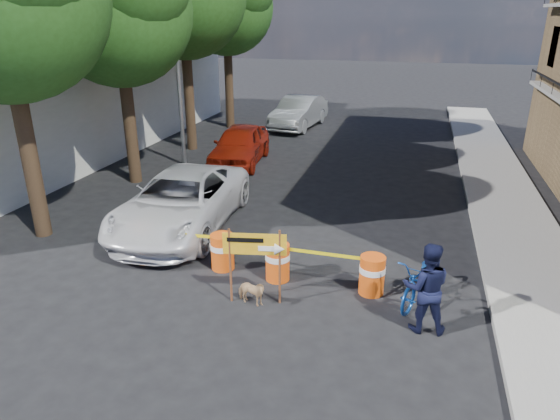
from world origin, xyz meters
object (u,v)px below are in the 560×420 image
Objects in this scene: pedestrian at (426,288)px; bicycle at (424,259)px; suv_white at (181,201)px; barrel_mid_right at (278,261)px; sedan_red at (240,145)px; dog at (251,292)px; barrel_mid_left at (222,251)px; barrel_far_right at (372,274)px; detour_sign at (262,250)px; barrel_far_left at (145,244)px; sedan_silver at (299,112)px.

bicycle is (-0.05, 1.07, 0.09)m from pedestrian.
pedestrian is at bearing -29.79° from suv_white.
sedan_red is at bearing 114.73° from barrel_mid_right.
sedan_red is (-4.15, 9.02, 0.32)m from barrel_mid_right.
dog is at bearing -49.92° from suv_white.
bicycle is at bearing -1.59° from barrel_mid_right.
barrel_mid_left is 0.19× the size of sedan_red.
suv_white reaches higher than barrel_mid_left.
barrel_mid_right is 0.48× the size of pedestrian.
sedan_red is at bearing 107.01° from barrel_mid_left.
barrel_far_right is 2.57m from detour_sign.
barrel_far_right is 6.13m from suv_white.
detour_sign is (-0.03, -1.07, 0.79)m from barrel_mid_right.
barrel_far_left is 6.73m from bicycle.
suv_white is at bearing -179.00° from bicycle.
dog is (-0.25, -1.22, -0.17)m from barrel_mid_right.
barrel_far_left is 1.00× the size of barrel_mid_right.
barrel_mid_left is 1.46m from barrel_mid_right.
pedestrian reaches higher than barrel_far_right.
sedan_silver is at bearing 101.69° from barrel_mid_right.
detour_sign is (-2.22, -1.03, 0.79)m from barrel_far_right.
sedan_red is 7.59m from sedan_silver.
sedan_red is at bearing 148.91° from bicycle.
suv_white is 14.36m from sedan_silver.
barrel_mid_left is 1.84m from dog.
barrel_mid_right is at bearing -24.90° from pedestrian.
bicycle is at bearing -92.64° from pedestrian.
barrel_mid_right is at bearing -0.34° from barrel_far_left.
pedestrian is at bearing -9.94° from barrel_far_left.
barrel_far_left is 0.48× the size of pedestrian.
barrel_far_left is 0.44× the size of bicycle.
pedestrian reaches higher than sedan_silver.
sedan_silver is at bearing 78.71° from sedan_red.
sedan_red is (-7.41, 9.11, -0.23)m from bicycle.
suv_white is at bearing 91.30° from barrel_far_left.
barrel_far_right is at bearing -60.79° from sedan_red.
dog is 18.08m from sedan_silver.
sedan_red is 0.91× the size of sedan_silver.
dog is 10.97m from sedan_red.
sedan_silver is (-6.68, 16.66, -0.19)m from bicycle.
barrel_mid_left is 3.64m from barrel_far_right.
sedan_silver is (-3.18, 17.79, 0.54)m from dog.
barrel_far_left is 2.02m from barrel_mid_left.
barrel_far_right is at bearing -24.97° from suv_white.
pedestrian is at bearing -78.35° from dog.
sedan_silver reaches higher than dog.
detour_sign is (3.43, -1.09, 0.79)m from barrel_far_left.
pedestrian is 0.37× the size of sedan_silver.
barrel_far_right is at bearing 13.91° from detour_sign.
bicycle is 0.35× the size of suv_white.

